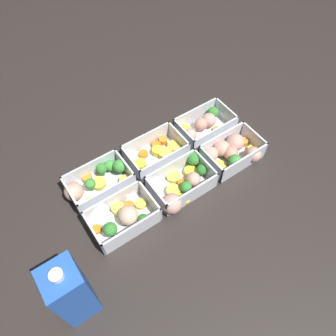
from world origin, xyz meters
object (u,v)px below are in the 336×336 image
at_px(container_near_center, 157,153).
at_px(container_far_center, 182,185).
at_px(container_near_left, 204,126).
at_px(juice_carton, 71,292).
at_px(container_near_right, 96,182).
at_px(container_far_right, 124,218).
at_px(container_far_left, 232,151).

distance_m(container_near_center, container_far_center, 0.13).
bearing_deg(container_near_center, container_far_center, 87.17).
xyz_separation_m(container_near_left, container_near_center, (0.17, 0.00, -0.00)).
bearing_deg(juice_carton, container_near_center, -145.86).
xyz_separation_m(container_near_center, container_far_center, (0.01, 0.13, 0.01)).
relative_size(container_near_right, container_far_center, 1.05).
xyz_separation_m(container_near_left, juice_carton, (0.51, 0.24, 0.07)).
xyz_separation_m(container_near_left, container_far_center, (0.17, 0.13, 0.00)).
height_order(container_near_center, container_far_right, same).
bearing_deg(juice_carton, container_far_left, -167.14).
bearing_deg(container_near_right, container_near_left, 179.72).
relative_size(container_near_left, container_near_right, 0.87).
height_order(container_near_left, container_near_center, same).
relative_size(container_near_left, container_near_center, 0.99).
relative_size(container_near_center, container_far_right, 1.00).
bearing_deg(juice_carton, container_far_right, -146.70).
bearing_deg(container_far_center, container_far_left, -177.01).
height_order(container_near_left, container_near_right, same).
height_order(container_near_right, container_far_left, same).
xyz_separation_m(container_near_left, container_near_right, (0.35, -0.00, 0.00)).
relative_size(container_near_center, container_far_center, 0.93).
bearing_deg(container_far_right, container_near_center, -145.05).
bearing_deg(container_far_left, container_far_center, 2.99).
height_order(container_near_left, container_far_center, same).
height_order(container_near_center, container_far_left, same).
distance_m(container_near_left, container_far_center, 0.22).
bearing_deg(container_near_center, container_near_left, -178.89).
bearing_deg(container_far_center, container_far_right, -1.49).
relative_size(container_far_left, container_far_center, 0.93).
bearing_deg(container_far_left, container_near_right, -19.19).
height_order(container_far_center, container_far_right, same).
height_order(container_far_right, juice_carton, juice_carton).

